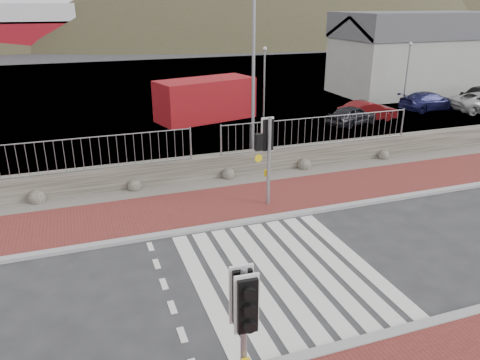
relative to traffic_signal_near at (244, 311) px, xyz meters
name	(u,v)px	position (x,y,z in m)	size (l,w,h in m)	color
ground	(283,272)	(2.43, 3.69, -2.00)	(220.00, 220.00, 0.00)	#28282B
sidewalk_far	(228,204)	(2.43, 8.19, -1.96)	(40.00, 3.00, 0.08)	maroon
kerb_near	(345,346)	(2.43, 0.69, -1.95)	(40.00, 0.25, 0.12)	gray
kerb_far	(243,222)	(2.43, 6.69, -1.95)	(40.00, 0.25, 0.12)	gray
zebra_crossing	(283,272)	(2.43, 3.69, -1.99)	(4.62, 5.60, 0.01)	silver
gravel_strip	(212,184)	(2.43, 10.19, -1.97)	(40.00, 1.50, 0.06)	#59544C
stone_wall	(206,167)	(2.43, 10.99, -1.55)	(40.00, 0.60, 0.90)	#434037
railing	(206,134)	(2.43, 10.84, -0.18)	(18.07, 0.07, 1.22)	gray
quay	(134,90)	(2.43, 31.59, -2.00)	(120.00, 40.00, 0.50)	#4C4C4F
water	(101,49)	(2.43, 66.59, -2.00)	(220.00, 50.00, 0.05)	#3F4C54
harbor_building	(418,53)	(22.43, 23.59, 0.93)	(12.20, 6.20, 5.80)	#9E9E99
hills_backdrop	(137,149)	(9.17, 91.59, -25.05)	(254.00, 90.00, 100.00)	#333721
traffic_signal_near	(244,311)	(0.00, 0.00, 0.00)	(0.41, 0.26, 2.77)	gray
traffic_signal_far	(268,143)	(3.66, 7.71, 0.23)	(0.74, 0.30, 3.08)	gray
streetlight	(256,61)	(4.84, 11.82, 2.33)	(1.61, 0.52, 7.69)	gray
shipping_container	(205,99)	(5.09, 20.46, -0.82)	(5.64, 2.35, 2.35)	maroon
car_a	(352,115)	(12.50, 16.42, -1.45)	(1.30, 3.22, 1.10)	black
car_b	(368,111)	(13.84, 16.90, -1.42)	(1.22, 3.50, 1.15)	#530B0E
car_c	(429,101)	(19.15, 18.00, -1.41)	(1.63, 4.02, 1.17)	#151642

